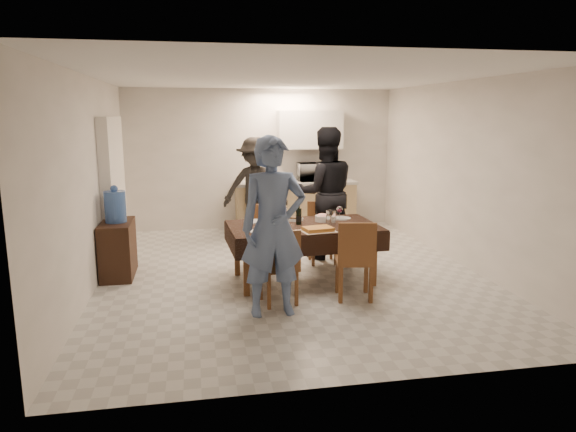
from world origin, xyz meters
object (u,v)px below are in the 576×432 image
Objects in this scene: dining_table at (303,228)px; savoury_tart at (318,229)px; water_pitcher at (331,218)px; microwave at (314,172)px; water_jug at (115,207)px; person_kitchen at (256,188)px; person_far at (325,193)px; wine_bottle at (299,213)px; person_near at (273,227)px; console at (118,249)px.

dining_table is 0.40m from savoury_tart.
microwave is at bearing 80.65° from water_pitcher.
person_kitchen is at bearing 42.95° from water_jug.
person_far reaches higher than microwave.
savoury_tart is (0.15, -0.43, -0.12)m from wine_bottle.
savoury_tart is at bearing -127.15° from water_pitcher.
person_near is 0.98× the size of person_far.
microwave is at bearing 36.36° from console.
water_pitcher is at bearing -13.81° from water_jug.
water_jug is at bearing 162.49° from dining_table.
dining_table is 2.49m from console.
wine_bottle is at bearing 62.30° from person_near.
water_pitcher is (0.40, -0.10, -0.05)m from wine_bottle.
water_pitcher is at bearing -11.01° from dining_table.
person_kitchen is (-0.86, 1.51, -0.10)m from person_far.
water_jug is 2.69m from savoury_tart.
person_near is at bearing -120.53° from dining_table.
console is 2.86m from water_pitcher.
water_jug is at bearing 158.04° from savoury_tart.
wine_bottle is at bearing -84.14° from person_kitchen.
wine_bottle is (-0.05, 0.05, 0.18)m from dining_table.
microwave is at bearing 71.28° from dining_table.
wine_bottle is 1.21m from person_near.
savoury_tart is at bearing -82.10° from person_kitchen.
savoury_tart is 1.51m from person_far.
water_pitcher is 1.35m from person_near.
water_jug is 1.41× the size of wine_bottle.
wine_bottle is 1.17m from person_far.
water_jug is at bearing -137.05° from person_kitchen.
water_pitcher is 0.11× the size of person_kitchen.
water_jug is 4.03m from microwave.
person_kitchen is at bearing 42.95° from console.
microwave is (3.24, 2.39, 0.71)m from console.
person_near is at bearing -42.32° from water_jug.
microwave reaches higher than water_jug.
microwave reaches higher than wine_bottle.
person_far reaches higher than savoury_tart.
wine_bottle is 1.54× the size of water_pitcher.
savoury_tart reaches higher than console.
person_far is at bearing 81.18° from microwave.
person_near is (1.84, -1.67, 0.02)m from water_jug.
water_jug is (0.00, -0.00, 0.58)m from console.
dining_table is 1.11× the size of person_kitchen.
person_near is (-0.50, -1.10, 0.08)m from wine_bottle.
wine_bottle reaches higher than console.
water_jug is 2.41m from wine_bottle.
wine_bottle is at bearing -13.77° from console.
person_near is (-0.90, -1.00, 0.13)m from water_pitcher.
water_pitcher is at bearing 80.65° from microwave.
wine_bottle is 3.10m from microwave.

